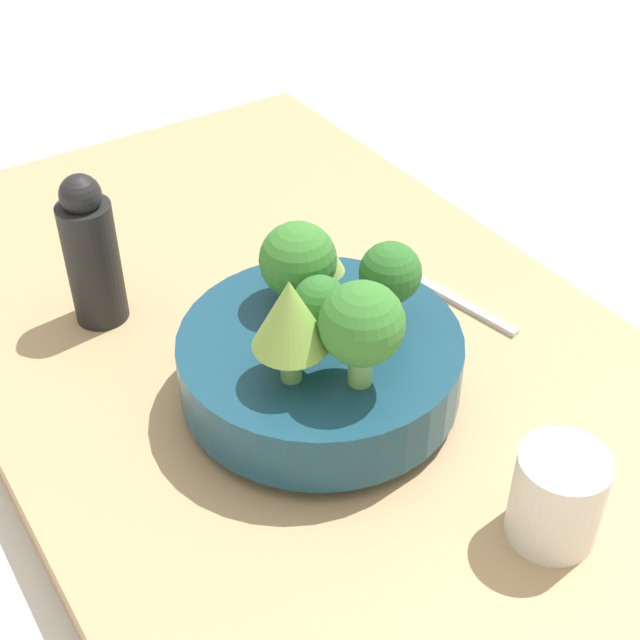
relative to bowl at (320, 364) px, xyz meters
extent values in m
plane|color=silver|center=(0.02, -0.03, -0.09)|extent=(6.00, 6.00, 0.00)
cube|color=tan|center=(0.02, -0.03, -0.07)|extent=(1.15, 0.61, 0.05)
cylinder|color=navy|center=(0.00, 0.00, -0.03)|extent=(0.12, 0.12, 0.01)
cylinder|color=navy|center=(0.00, 0.00, 0.00)|extent=(0.26, 0.26, 0.06)
cylinder|color=#6BA34C|center=(0.06, -0.01, 0.04)|extent=(0.02, 0.02, 0.02)
sphere|color=#387A2D|center=(0.06, -0.01, 0.08)|extent=(0.07, 0.07, 0.07)
cylinder|color=#7AB256|center=(0.00, 0.00, 0.04)|extent=(0.03, 0.03, 0.02)
sphere|color=#2D6B28|center=(0.00, 0.00, 0.07)|extent=(0.05, 0.05, 0.05)
cylinder|color=#7AB256|center=(0.05, -0.03, 0.05)|extent=(0.02, 0.02, 0.03)
cone|color=#93B751|center=(0.05, -0.03, 0.08)|extent=(0.04, 0.04, 0.04)
cylinder|color=#609347|center=(-0.01, -0.07, 0.05)|extent=(0.02, 0.02, 0.03)
sphere|color=#2D6B28|center=(-0.01, -0.07, 0.08)|extent=(0.06, 0.06, 0.06)
cylinder|color=#7AB256|center=(-0.07, 0.00, 0.05)|extent=(0.02, 0.02, 0.04)
sphere|color=#387A2D|center=(-0.07, 0.00, 0.09)|extent=(0.07, 0.07, 0.07)
cylinder|color=#609347|center=(-0.03, 0.05, 0.05)|extent=(0.02, 0.02, 0.04)
cone|color=#84AD47|center=(-0.03, 0.05, 0.10)|extent=(0.06, 0.06, 0.06)
cylinder|color=silver|center=(-0.23, -0.07, 0.00)|extent=(0.07, 0.07, 0.08)
cylinder|color=black|center=(0.23, 0.12, 0.02)|extent=(0.05, 0.05, 0.13)
sphere|color=black|center=(0.23, 0.12, 0.10)|extent=(0.04, 0.04, 0.04)
cube|color=silver|center=(0.06, -0.20, -0.04)|extent=(0.19, 0.05, 0.01)
camera|label=1|loc=(-0.51, 0.33, 0.53)|focal=50.00mm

